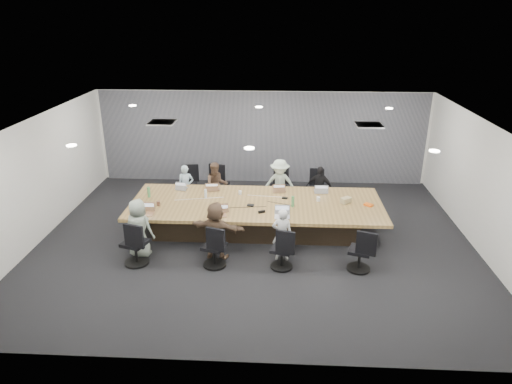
{
  "coord_description": "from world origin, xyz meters",
  "views": [
    {
      "loc": [
        0.53,
        -9.5,
        5.05
      ],
      "look_at": [
        0.0,
        0.4,
        1.05
      ],
      "focal_mm": 32.0,
      "sensor_mm": 36.0,
      "label": 1
    }
  ],
  "objects_px": {
    "chair_4": "(135,246)",
    "laptop_4": "(146,214)",
    "chair_3": "(318,192)",
    "conference_table": "(256,215)",
    "person_5": "(216,231)",
    "chair_5": "(214,250)",
    "laptop_3": "(321,191)",
    "chair_1": "(218,187)",
    "person_3": "(319,188)",
    "canvas_bag": "(346,200)",
    "laptop_5": "(219,215)",
    "bottle_green_left": "(149,192)",
    "mug_brown": "(158,203)",
    "person_4": "(139,228)",
    "bottle_clear": "(206,194)",
    "chair_0": "(189,188)",
    "laptop_1": "(213,189)",
    "bottle_green_right": "(293,201)",
    "chair_2": "(280,190)",
    "chair_7": "(360,254)",
    "chair_6": "(282,252)",
    "laptop_2": "(280,190)",
    "person_6": "(282,235)",
    "laptop_6": "(282,217)",
    "person_1": "(217,185)",
    "snack_packet": "(369,205)",
    "stapler": "(262,212)",
    "person_0": "(186,186)",
    "person_2": "(280,184)",
    "laptop_0": "(181,188)"
  },
  "relations": [
    {
      "from": "chair_5",
      "to": "laptop_3",
      "type": "bearing_deg",
      "value": 64.71
    },
    {
      "from": "chair_4",
      "to": "person_3",
      "type": "distance_m",
      "value": 5.08
    },
    {
      "from": "person_6",
      "to": "laptop_1",
      "type": "bearing_deg",
      "value": -46.82
    },
    {
      "from": "laptop_0",
      "to": "laptop_1",
      "type": "bearing_deg",
      "value": -171.67
    },
    {
      "from": "conference_table",
      "to": "person_5",
      "type": "xyz_separation_m",
      "value": [
        -0.79,
        -1.35,
        0.25
      ]
    },
    {
      "from": "bottle_clear",
      "to": "mug_brown",
      "type": "xyz_separation_m",
      "value": [
        -1.04,
        -0.53,
        -0.06
      ]
    },
    {
      "from": "laptop_3",
      "to": "person_3",
      "type": "bearing_deg",
      "value": -90.87
    },
    {
      "from": "chair_5",
      "to": "laptop_4",
      "type": "xyz_separation_m",
      "value": [
        -1.67,
        0.9,
        0.37
      ]
    },
    {
      "from": "person_0",
      "to": "laptop_3",
      "type": "xyz_separation_m",
      "value": [
        3.58,
        -0.55,
        0.16
      ]
    },
    {
      "from": "chair_6",
      "to": "chair_2",
      "type": "bearing_deg",
      "value": 107.58
    },
    {
      "from": "person_4",
      "to": "chair_7",
      "type": "bearing_deg",
      "value": -169.61
    },
    {
      "from": "chair_0",
      "to": "snack_packet",
      "type": "xyz_separation_m",
      "value": [
        4.62,
        -1.75,
        0.35
      ]
    },
    {
      "from": "person_4",
      "to": "bottle_clear",
      "type": "height_order",
      "value": "person_4"
    },
    {
      "from": "chair_3",
      "to": "chair_6",
      "type": "height_order",
      "value": "chair_3"
    },
    {
      "from": "bottle_green_left",
      "to": "snack_packet",
      "type": "height_order",
      "value": "bottle_green_left"
    },
    {
      "from": "chair_4",
      "to": "laptop_4",
      "type": "height_order",
      "value": "chair_4"
    },
    {
      "from": "laptop_5",
      "to": "bottle_green_left",
      "type": "distance_m",
      "value": 2.12
    },
    {
      "from": "chair_2",
      "to": "bottle_green_right",
      "type": "bearing_deg",
      "value": 90.52
    },
    {
      "from": "person_1",
      "to": "laptop_4",
      "type": "bearing_deg",
      "value": -136.2
    },
    {
      "from": "person_4",
      "to": "person_5",
      "type": "relative_size",
      "value": 1.02
    },
    {
      "from": "chair_5",
      "to": "chair_6",
      "type": "relative_size",
      "value": 1.05
    },
    {
      "from": "bottle_green_left",
      "to": "mug_brown",
      "type": "xyz_separation_m",
      "value": [
        0.36,
        -0.5,
        -0.08
      ]
    },
    {
      "from": "person_6",
      "to": "bottle_green_left",
      "type": "xyz_separation_m",
      "value": [
        -3.27,
        1.55,
        0.28
      ]
    },
    {
      "from": "chair_7",
      "to": "canvas_bag",
      "type": "relative_size",
      "value": 3.08
    },
    {
      "from": "person_6",
      "to": "person_4",
      "type": "bearing_deg",
      "value": 3.82
    },
    {
      "from": "person_0",
      "to": "person_2",
      "type": "bearing_deg",
      "value": -5.77
    },
    {
      "from": "chair_5",
      "to": "laptop_2",
      "type": "distance_m",
      "value": 2.86
    },
    {
      "from": "laptop_3",
      "to": "canvas_bag",
      "type": "distance_m",
      "value": 0.89
    },
    {
      "from": "conference_table",
      "to": "mug_brown",
      "type": "height_order",
      "value": "mug_brown"
    },
    {
      "from": "chair_3",
      "to": "laptop_4",
      "type": "bearing_deg",
      "value": 37.83
    },
    {
      "from": "chair_2",
      "to": "chair_3",
      "type": "bearing_deg",
      "value": 171.2
    },
    {
      "from": "person_5",
      "to": "bottle_clear",
      "type": "relative_size",
      "value": 5.86
    },
    {
      "from": "conference_table",
      "to": "chair_0",
      "type": "distance_m",
      "value": 2.61
    },
    {
      "from": "person_5",
      "to": "conference_table",
      "type": "bearing_deg",
      "value": -106.82
    },
    {
      "from": "laptop_1",
      "to": "mug_brown",
      "type": "bearing_deg",
      "value": 37.22
    },
    {
      "from": "chair_1",
      "to": "chair_7",
      "type": "bearing_deg",
      "value": 148.54
    },
    {
      "from": "canvas_bag",
      "to": "snack_packet",
      "type": "bearing_deg",
      "value": -14.98
    },
    {
      "from": "chair_5",
      "to": "laptop_6",
      "type": "distance_m",
      "value": 1.71
    },
    {
      "from": "laptop_3",
      "to": "bottle_green_right",
      "type": "xyz_separation_m",
      "value": [
        -0.74,
        -1.0,
        0.12
      ]
    },
    {
      "from": "chair_2",
      "to": "person_6",
      "type": "xyz_separation_m",
      "value": [
        0.07,
        -3.05,
        0.2
      ]
    },
    {
      "from": "laptop_1",
      "to": "stapler",
      "type": "distance_m",
      "value": 1.9
    },
    {
      "from": "chair_0",
      "to": "laptop_1",
      "type": "relative_size",
      "value": 2.51
    },
    {
      "from": "chair_0",
      "to": "bottle_green_right",
      "type": "xyz_separation_m",
      "value": [
        2.84,
        -1.9,
        0.45
      ]
    },
    {
      "from": "chair_0",
      "to": "chair_2",
      "type": "bearing_deg",
      "value": 171.36
    },
    {
      "from": "conference_table",
      "to": "bottle_green_right",
      "type": "relative_size",
      "value": 23.18
    },
    {
      "from": "chair_1",
      "to": "chair_6",
      "type": "height_order",
      "value": "chair_1"
    },
    {
      "from": "chair_3",
      "to": "chair_7",
      "type": "xyz_separation_m",
      "value": [
        0.62,
        -3.4,
        0.01
      ]
    },
    {
      "from": "chair_1",
      "to": "person_3",
      "type": "distance_m",
      "value": 2.77
    },
    {
      "from": "bottle_clear",
      "to": "stapler",
      "type": "relative_size",
      "value": 1.39
    },
    {
      "from": "laptop_5",
      "to": "bottle_green_right",
      "type": "bearing_deg",
      "value": 7.19
    }
  ]
}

